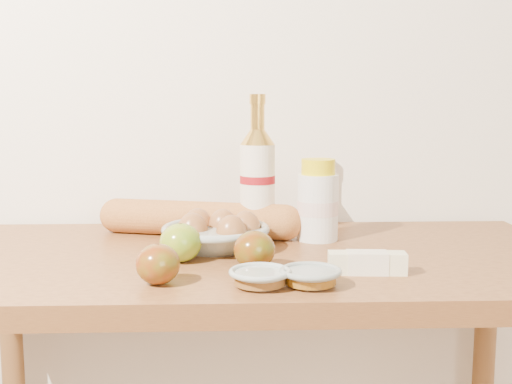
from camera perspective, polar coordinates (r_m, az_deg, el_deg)
back_wall at (r=1.51m, az=-0.51°, el=12.60°), size 3.50×0.02×2.60m
table at (r=1.24m, az=-0.05°, el=-11.00°), size 1.20×0.60×0.90m
bourbon_bottle at (r=1.32m, az=0.13°, el=1.05°), size 0.09×0.09×0.30m
cream_bottle at (r=1.31m, az=5.51°, el=-0.95°), size 0.11×0.11×0.17m
egg_bowl at (r=1.23m, az=-3.53°, el=-3.74°), size 0.27×0.27×0.07m
baguette at (r=1.35m, az=-5.14°, el=-2.39°), size 0.45×0.18×0.07m
apple_yellowgreen at (r=1.14m, az=-6.72°, el=-4.49°), size 0.09×0.09×0.07m
apple_redgreen_front at (r=1.01m, az=-8.70°, el=-6.35°), size 0.09×0.09×0.06m
apple_redgreen_right at (r=1.09m, az=-0.15°, el=-5.16°), size 0.09×0.09×0.07m
sugar_bowl at (r=0.99m, az=0.36°, el=-7.59°), size 0.10×0.10×0.03m
syrup_bowl at (r=1.00m, az=4.87°, el=-7.50°), size 0.12×0.12×0.03m
butter_stick at (r=1.08m, az=9.84°, el=-6.23°), size 0.13×0.04×0.04m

